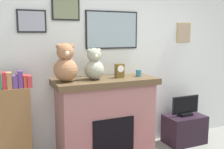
{
  "coord_description": "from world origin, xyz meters",
  "views": [
    {
      "loc": [
        -1.52,
        -1.46,
        1.69
      ],
      "look_at": [
        -0.16,
        1.66,
        1.16
      ],
      "focal_mm": 41.47,
      "sensor_mm": 36.0,
      "label": 1
    }
  ],
  "objects": [
    {
      "name": "fireplace",
      "position": [
        -0.26,
        1.66,
        0.56
      ],
      "size": [
        1.37,
        0.61,
        1.11
      ],
      "color": "#976763",
      "rests_on": "ground_plane"
    },
    {
      "name": "candle_jar",
      "position": [
        0.24,
        1.64,
        1.16
      ],
      "size": [
        0.08,
        0.08,
        0.09
      ],
      "primitive_type": "cylinder",
      "color": "teal",
      "rests_on": "fireplace"
    },
    {
      "name": "back_wall",
      "position": [
        -0.01,
        2.0,
        1.31
      ],
      "size": [
        5.2,
        0.15,
        2.6
      ],
      "color": "silver",
      "rests_on": "ground_plane"
    },
    {
      "name": "bookshelf",
      "position": [
        -1.4,
        1.74,
        0.6
      ],
      "size": [
        0.41,
        0.16,
        1.26
      ],
      "color": "brown",
      "rests_on": "ground_plane"
    },
    {
      "name": "teddy_bear_tan",
      "position": [
        -0.42,
        1.64,
        1.29
      ],
      "size": [
        0.25,
        0.25,
        0.41
      ],
      "color": "gray",
      "rests_on": "fireplace"
    },
    {
      "name": "mantel_clock",
      "position": [
        -0.06,
        1.64,
        1.21
      ],
      "size": [
        0.11,
        0.08,
        0.19
      ],
      "color": "brown",
      "rests_on": "fireplace"
    },
    {
      "name": "television",
      "position": [
        1.07,
        1.64,
        0.58
      ],
      "size": [
        0.47,
        0.14,
        0.31
      ],
      "color": "black",
      "rests_on": "tv_stand"
    },
    {
      "name": "teddy_bear_cream",
      "position": [
        -0.79,
        1.64,
        1.32
      ],
      "size": [
        0.29,
        0.29,
        0.47
      ],
      "color": "#966544",
      "rests_on": "fireplace"
    },
    {
      "name": "tv_stand",
      "position": [
        1.07,
        1.64,
        0.22
      ],
      "size": [
        0.61,
        0.4,
        0.44
      ],
      "primitive_type": "cube",
      "color": "black",
      "rests_on": "ground_plane"
    }
  ]
}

